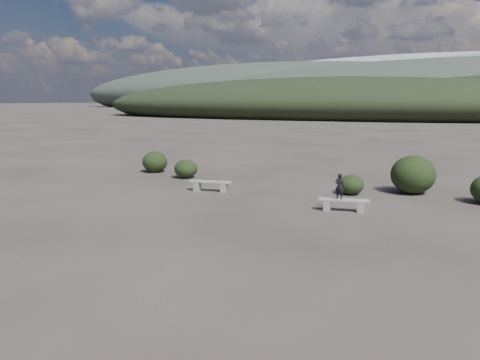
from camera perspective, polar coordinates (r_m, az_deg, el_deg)
The scene contains 9 objects.
ground at distance 12.32m, azimuth -4.65°, elevation -7.73°, with size 1200.00×1200.00×0.00m, color #322B27.
bench_left at distance 19.17m, azimuth -3.63°, elevation -0.62°, with size 1.76×0.72×0.43m.
bench_right at distance 16.07m, azimuth 12.55°, elevation -2.88°, with size 1.70×0.70×0.42m.
seated_person at distance 15.96m, azimuth 12.05°, elevation -0.76°, with size 0.32×0.21×0.87m, color black.
shrub_a at distance 22.57m, azimuth -6.62°, elevation 1.37°, with size 1.10×1.10×0.90m, color black.
shrub_c at distance 18.98m, azimuth 13.39°, elevation -0.56°, with size 0.99×0.99×0.79m, color black.
shrub_d at distance 19.86m, azimuth 20.35°, elevation 0.61°, with size 1.74×1.74×1.53m, color black.
shrub_f at distance 24.65m, azimuth -10.34°, elevation 2.20°, with size 1.28×1.28×1.09m, color black.
mountain_ridges at distance 349.45m, azimuth 24.60°, elevation 9.97°, with size 500.00×400.00×56.00m.
Camera 1 is at (6.11, -10.06, 3.67)m, focal length 35.00 mm.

